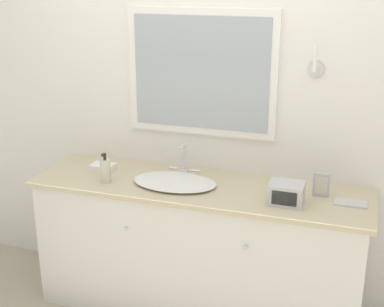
{
  "coord_description": "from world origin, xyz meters",
  "views": [
    {
      "loc": [
        0.9,
        -2.55,
        2.09
      ],
      "look_at": [
        -0.04,
        0.3,
        1.05
      ],
      "focal_mm": 50.0,
      "sensor_mm": 36.0,
      "label": 1
    }
  ],
  "objects_px": {
    "sink_basin": "(175,181)",
    "appliance_box": "(286,193)",
    "soap_bottle": "(105,170)",
    "picture_frame": "(321,185)"
  },
  "relations": [
    {
      "from": "sink_basin",
      "to": "appliance_box",
      "type": "distance_m",
      "value": 0.69
    },
    {
      "from": "soap_bottle",
      "to": "picture_frame",
      "type": "bearing_deg",
      "value": 8.15
    },
    {
      "from": "soap_bottle",
      "to": "picture_frame",
      "type": "xyz_separation_m",
      "value": [
        1.27,
        0.18,
        -0.0
      ]
    },
    {
      "from": "soap_bottle",
      "to": "picture_frame",
      "type": "distance_m",
      "value": 1.29
    },
    {
      "from": "sink_basin",
      "to": "soap_bottle",
      "type": "bearing_deg",
      "value": -166.4
    },
    {
      "from": "picture_frame",
      "to": "soap_bottle",
      "type": "bearing_deg",
      "value": -171.85
    },
    {
      "from": "sink_basin",
      "to": "appliance_box",
      "type": "xyz_separation_m",
      "value": [
        0.69,
        -0.07,
        0.04
      ]
    },
    {
      "from": "sink_basin",
      "to": "soap_bottle",
      "type": "height_order",
      "value": "sink_basin"
    },
    {
      "from": "soap_bottle",
      "to": "picture_frame",
      "type": "height_order",
      "value": "soap_bottle"
    },
    {
      "from": "sink_basin",
      "to": "appliance_box",
      "type": "relative_size",
      "value": 2.71
    }
  ]
}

